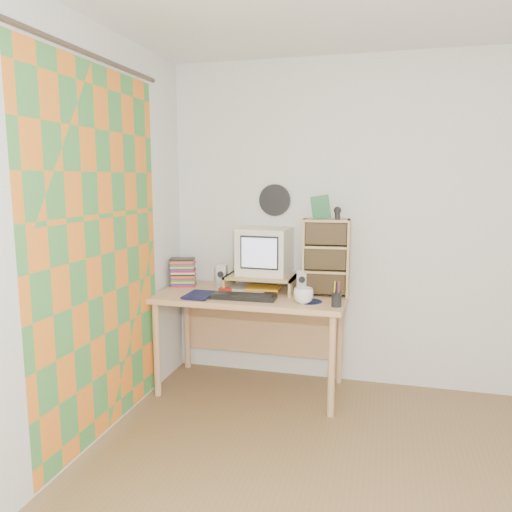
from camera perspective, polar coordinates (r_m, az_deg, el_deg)
The scene contains 20 objects.
back_wall at distance 3.89m, azimuth 15.73°, elevation 3.37°, with size 3.50×3.50×0.00m, color white.
left_wall at distance 2.73m, azimuth -23.43°, elevation 0.73°, with size 3.50×3.50×0.00m, color white.
curtain at distance 3.11m, azimuth -17.30°, elevation 0.12°, with size 2.20×2.20×0.00m, color orange.
wall_disc at distance 3.95m, azimuth 2.15°, elevation 6.40°, with size 0.25×0.25×0.02m, color black.
desk at distance 3.82m, azimuth -0.33°, elevation -6.06°, with size 1.40×0.70×0.75m.
monitor_riser at distance 3.79m, azimuth 0.54°, elevation -2.63°, with size 0.52×0.30×0.12m.
crt_monitor at distance 3.80m, azimuth 0.89°, elevation 0.51°, with size 0.37×0.37×0.36m, color silver.
speaker_left at distance 3.86m, azimuth -3.88°, elevation -2.41°, with size 0.07×0.07×0.19m, color silver.
speaker_right at distance 3.67m, azimuth 5.37°, elevation -3.03°, with size 0.07×0.07×0.19m, color silver.
keyboard at distance 3.57m, azimuth -1.40°, elevation -4.67°, with size 0.46×0.15×0.03m, color black.
dvd_stack at distance 4.02m, azimuth -8.31°, elevation -1.51°, with size 0.19×0.13×0.27m, color brown, non-canonical shape.
cd_rack at distance 3.67m, azimuth 7.98°, elevation -0.16°, with size 0.34×0.18×0.56m, color tan.
mug at distance 3.45m, azimuth 5.44°, elevation -4.54°, with size 0.14×0.14×0.11m, color silver.
diary at distance 3.69m, azimuth -7.84°, elevation -4.17°, with size 0.23×0.17×0.05m, color #0E1235.
mousepad at distance 3.51m, azimuth 6.11°, elevation -5.19°, with size 0.18×0.18×0.00m, color #0F1735.
pen_cup at distance 3.39m, azimuth 9.19°, elevation -4.63°, with size 0.07×0.07×0.13m, color black, non-canonical shape.
papers at distance 3.80m, azimuth -0.30°, elevation -3.74°, with size 0.29×0.22×0.04m, color beige, non-canonical shape.
red_box at distance 3.73m, azimuth -3.55°, elevation -3.99°, with size 0.08×0.05×0.04m, color red.
game_box at distance 3.64m, azimuth 7.40°, elevation 5.54°, with size 0.13×0.03×0.17m, color #17532A.
webcam at distance 3.63m, azimuth 9.29°, elevation 4.87°, with size 0.05×0.05×0.09m, color black, non-canonical shape.
Camera 1 is at (-0.07, -2.12, 1.60)m, focal length 35.00 mm.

